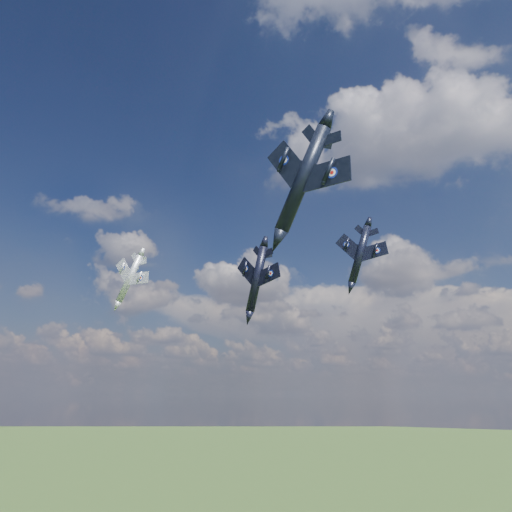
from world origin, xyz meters
The scene contains 4 objects.
jet_lead_navy centered at (2.71, 17.37, 79.82)m, with size 10.75×14.98×3.10m, color black, non-canonical shape.
jet_right_navy centered at (22.78, -9.29, 82.71)m, with size 11.26×15.70×3.25m, color black, non-canonical shape.
jet_high_navy centered at (13.69, 39.27, 87.94)m, with size 11.45×15.97×3.30m, color black, non-canonical shape.
jet_left_silver centered at (-27.88, 20.07, 83.84)m, with size 9.97×13.91×2.88m, color #94969E, non-canonical shape.
Camera 1 is at (41.36, -52.74, 61.42)m, focal length 35.00 mm.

